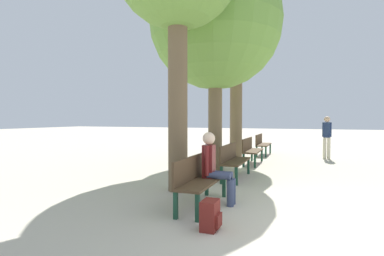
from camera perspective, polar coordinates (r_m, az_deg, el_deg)
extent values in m
plane|color=beige|center=(4.55, 27.18, -17.41)|extent=(80.00, 80.00, 0.00)
cube|color=#4C3823|center=(5.10, 2.08, -10.13)|extent=(0.43, 1.55, 0.04)
cube|color=#4C3823|center=(5.12, -0.02, -7.59)|extent=(0.04, 1.55, 0.40)
cube|color=#19422D|center=(4.43, 1.06, -14.97)|extent=(0.06, 0.06, 0.41)
cube|color=#19422D|center=(5.78, 6.12, -10.97)|extent=(0.06, 0.06, 0.41)
cube|color=#19422D|center=(4.55, -3.13, -14.50)|extent=(0.06, 0.06, 0.41)
cube|color=#19422D|center=(5.87, 2.83, -10.75)|extent=(0.06, 0.06, 0.41)
cube|color=#4C3823|center=(7.49, 8.41, -6.30)|extent=(0.43, 1.55, 0.04)
cube|color=#4C3823|center=(7.51, 6.95, -4.59)|extent=(0.04, 1.55, 0.40)
cube|color=#19422D|center=(6.78, 8.46, -9.06)|extent=(0.06, 0.06, 0.41)
cube|color=#19422D|center=(8.20, 10.71, -7.18)|extent=(0.06, 0.06, 0.41)
cube|color=#19422D|center=(6.87, 5.63, -8.92)|extent=(0.06, 0.06, 0.41)
cube|color=#19422D|center=(8.26, 8.35, -7.09)|extent=(0.06, 0.06, 0.41)
cube|color=#4C3823|center=(9.94, 11.60, -4.30)|extent=(0.43, 1.55, 0.04)
cube|color=#4C3823|center=(9.96, 10.50, -3.02)|extent=(0.04, 1.55, 0.40)
cube|color=#19422D|center=(9.23, 11.90, -6.17)|extent=(0.06, 0.06, 0.41)
cube|color=#19422D|center=(10.66, 13.16, -5.11)|extent=(0.06, 0.06, 0.41)
cube|color=#19422D|center=(9.29, 9.80, -6.11)|extent=(0.06, 0.06, 0.41)
cube|color=#19422D|center=(10.71, 11.33, -5.06)|extent=(0.06, 0.06, 0.41)
cube|color=#4C3823|center=(12.42, 13.52, -3.09)|extent=(0.43, 1.55, 0.04)
cube|color=#4C3823|center=(12.43, 12.63, -2.07)|extent=(0.04, 1.55, 0.40)
cube|color=#19422D|center=(11.70, 13.88, -4.49)|extent=(0.06, 0.06, 0.41)
cube|color=#19422D|center=(13.15, 14.68, -3.81)|extent=(0.06, 0.06, 0.41)
cube|color=#19422D|center=(11.75, 12.21, -4.46)|extent=(0.06, 0.06, 0.41)
cube|color=#19422D|center=(13.19, 13.19, -3.78)|extent=(0.06, 0.06, 0.41)
cylinder|color=brown|center=(6.13, -2.73, 6.14)|extent=(0.40, 0.40, 3.89)
cylinder|color=brown|center=(8.61, 4.43, 2.46)|extent=(0.40, 0.40, 3.16)
sphere|color=olive|center=(9.03, 4.47, 19.24)|extent=(3.74, 3.74, 3.74)
cylinder|color=brown|center=(11.23, 8.39, 4.18)|extent=(0.45, 0.45, 3.89)
sphere|color=olive|center=(11.68, 8.45, 18.01)|extent=(3.09, 3.09, 3.09)
cylinder|color=#384260|center=(5.19, 5.12, -9.04)|extent=(0.40, 0.12, 0.12)
cylinder|color=#384260|center=(5.20, 7.31, -12.21)|extent=(0.12, 0.12, 0.45)
cylinder|color=#384260|center=(5.32, 5.55, -8.76)|extent=(0.40, 0.12, 0.12)
cylinder|color=#384260|center=(5.33, 7.68, -11.85)|extent=(0.12, 0.12, 0.45)
cube|color=maroon|center=(5.27, 3.22, -6.34)|extent=(0.19, 0.22, 0.57)
cylinder|color=maroon|center=(5.16, 2.81, -6.21)|extent=(0.08, 0.08, 0.52)
cylinder|color=maroon|center=(5.38, 3.61, -5.87)|extent=(0.08, 0.08, 0.52)
sphere|color=beige|center=(5.23, 3.23, -1.99)|extent=(0.22, 0.22, 0.22)
cube|color=maroon|center=(4.15, 3.44, -16.23)|extent=(0.20, 0.30, 0.39)
cube|color=maroon|center=(4.13, 5.11, -17.16)|extent=(0.04, 0.21, 0.17)
cylinder|color=beige|center=(12.02, 23.94, -3.53)|extent=(0.11, 0.11, 0.78)
cylinder|color=beige|center=(12.03, 24.60, -3.53)|extent=(0.11, 0.11, 0.78)
cube|color=navy|center=(11.98, 24.31, -0.34)|extent=(0.25, 0.22, 0.56)
cylinder|color=navy|center=(11.97, 23.76, -0.26)|extent=(0.08, 0.08, 0.53)
cylinder|color=navy|center=(11.99, 24.87, -0.28)|extent=(0.08, 0.08, 0.53)
sphere|color=tan|center=(11.97, 24.34, 1.52)|extent=(0.21, 0.21, 0.21)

